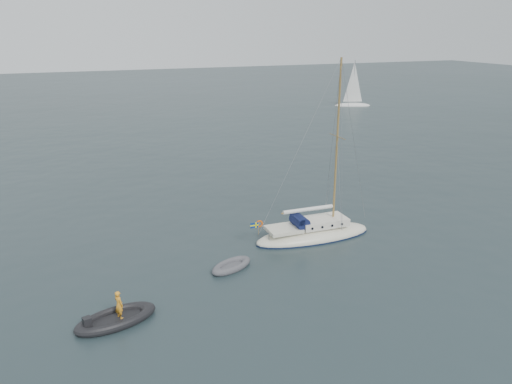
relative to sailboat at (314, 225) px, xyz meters
name	(u,v)px	position (x,y,z in m)	size (l,w,h in m)	color
ground	(281,264)	(-3.71, -2.83, -0.95)	(300.00, 300.00, 0.00)	black
sailboat	(314,225)	(0.00, 0.00, 0.00)	(8.82, 2.64, 12.56)	beige
dinghy	(231,266)	(-6.76, -2.27, -0.77)	(2.91, 1.32, 0.42)	#4D4C52
rib	(116,318)	(-13.92, -5.60, -0.69)	(4.11, 1.87, 1.68)	black
distant_yacht_b	(353,86)	(35.05, 50.47, 2.75)	(6.53, 3.48, 8.66)	silver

